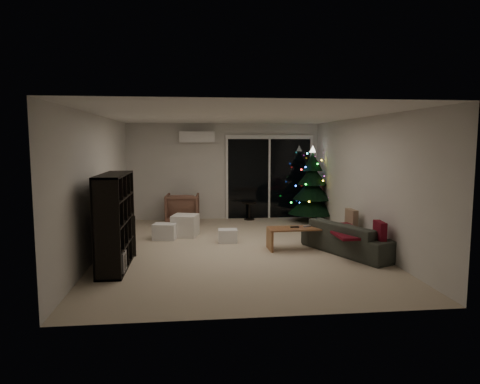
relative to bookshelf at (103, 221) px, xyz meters
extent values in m
plane|color=beige|center=(2.25, 1.00, -0.76)|extent=(6.50, 6.50, 0.00)
plane|color=white|center=(2.25, 1.00, 1.74)|extent=(6.50, 6.50, 0.00)
cube|color=silver|center=(2.25, 4.25, 0.49)|extent=(5.00, 0.02, 2.50)
cube|color=silver|center=(2.25, -2.25, 0.49)|extent=(5.00, 0.02, 2.50)
cube|color=silver|center=(-0.25, 1.00, 0.49)|extent=(0.02, 6.50, 2.50)
cube|color=silver|center=(4.75, 1.00, 0.49)|extent=(0.02, 6.50, 2.50)
cube|color=black|center=(3.45, 4.23, 0.29)|extent=(2.20, 0.02, 2.10)
cube|color=white|center=(1.55, 4.13, 1.39)|extent=(0.90, 0.22, 0.28)
cube|color=#3F3833|center=(3.45, 4.75, -0.81)|extent=(2.60, 1.00, 0.10)
cube|color=white|center=(3.45, 5.15, -0.26)|extent=(2.20, 0.06, 1.00)
cube|color=black|center=(0.00, 1.08, -0.39)|extent=(0.84, 1.25, 0.73)
cube|color=black|center=(0.00, 1.08, 0.05)|extent=(0.37, 0.44, 0.16)
imported|color=brown|center=(1.17, 3.70, -0.39)|extent=(0.85, 0.87, 0.75)
cube|color=beige|center=(1.26, 2.20, -0.53)|extent=(0.63, 0.63, 0.46)
cube|color=white|center=(0.84, 1.93, -0.59)|extent=(0.52, 0.43, 0.33)
cube|color=white|center=(2.12, 1.51, -0.63)|extent=(0.40, 0.31, 0.27)
cylinder|color=black|center=(2.89, 4.00, -0.53)|extent=(0.44, 0.44, 0.45)
cylinder|color=black|center=(1.42, 4.45, 0.03)|extent=(0.25, 0.25, 1.59)
imported|color=black|center=(4.30, 0.45, -0.48)|extent=(1.50, 2.08, 0.57)
cube|color=maroon|center=(4.20, 0.45, -0.35)|extent=(0.60, 1.40, 0.05)
cube|color=tan|center=(4.55, 1.10, -0.25)|extent=(0.14, 0.38, 0.37)
cube|color=maroon|center=(4.55, -0.20, -0.25)|extent=(0.14, 0.38, 0.37)
cube|color=black|center=(3.34, 0.82, -0.33)|extent=(0.16, 0.05, 0.02)
cube|color=slate|center=(3.59, 0.87, -0.33)|extent=(0.16, 0.09, 0.02)
cone|color=black|center=(4.43, 3.52, 0.20)|extent=(1.44, 1.44, 1.93)
camera|label=1|loc=(1.45, -6.95, 1.26)|focal=32.00mm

